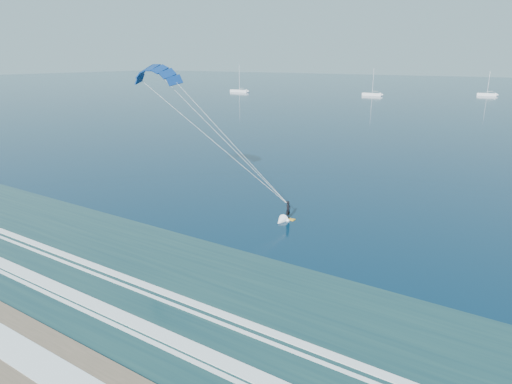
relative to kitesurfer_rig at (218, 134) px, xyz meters
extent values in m
plane|color=#07253D|center=(5.28, -26.59, -8.91)|extent=(900.00, 900.00, 0.00)
cube|color=#1E423F|center=(5.28, -18.59, -8.89)|extent=(600.00, 22.00, 0.03)
cube|color=white|center=(5.28, -25.09, -8.87)|extent=(600.00, 0.90, 0.07)
cube|color=white|center=(5.28, -21.09, -8.87)|extent=(600.00, 1.10, 0.07)
cube|color=white|center=(5.28, -17.09, -8.87)|extent=(600.00, 0.70, 0.07)
cube|color=white|center=(5.28, -27.09, -8.80)|extent=(600.00, 2.00, 0.02)
cube|color=orange|center=(7.74, 2.10, -8.86)|extent=(1.59, 0.51, 0.09)
imported|color=black|center=(7.74, 2.10, -7.83)|extent=(0.53, 0.75, 1.97)
cone|color=white|center=(7.59, 0.80, -8.83)|extent=(1.31, 1.74, 1.10)
cube|color=silver|center=(-105.94, 151.98, -8.31)|extent=(10.15, 2.40, 1.20)
cylinder|color=silver|center=(-105.94, 151.98, -1.50)|extent=(0.18, 0.18, 12.41)
cylinder|color=silver|center=(-104.74, 151.98, -6.91)|extent=(2.60, 0.12, 0.12)
cube|color=silver|center=(-42.56, 167.68, -8.31)|extent=(8.92, 2.40, 1.20)
cylinder|color=silver|center=(-42.56, 167.68, -2.20)|extent=(0.18, 0.18, 11.02)
cylinder|color=silver|center=(-41.36, 167.68, -6.91)|extent=(2.60, 0.12, 0.12)
cube|color=silver|center=(1.32, 196.12, -8.31)|extent=(8.10, 2.40, 1.20)
cylinder|color=silver|center=(1.32, 196.12, -2.81)|extent=(0.18, 0.18, 9.80)
cylinder|color=silver|center=(2.52, 196.12, -6.91)|extent=(2.60, 0.12, 0.12)
camera|label=1|loc=(30.65, -38.68, 7.97)|focal=32.00mm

